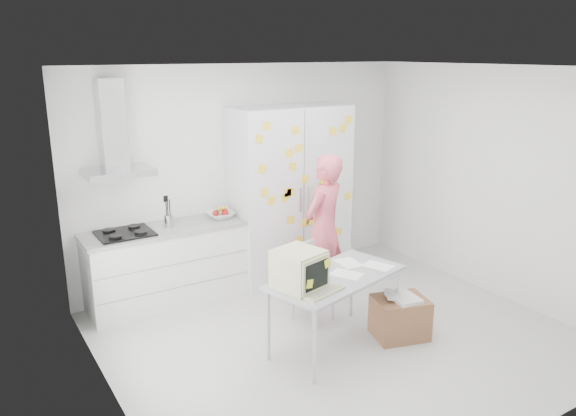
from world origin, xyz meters
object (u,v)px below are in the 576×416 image
desk (314,274)px  cardboard_box (400,317)px  person (324,228)px  chair (309,277)px

desk → cardboard_box: 1.17m
desk → cardboard_box: bearing=-23.8°
person → cardboard_box: size_ratio=2.80×
desk → chair: desk is taller
desk → cardboard_box: (0.97, -0.16, -0.63)m
person → desk: 1.34m
person → desk: person is taller
chair → cardboard_box: (0.56, -0.85, -0.26)m
desk → chair: (0.41, 0.69, -0.36)m
desk → person: bearing=36.2°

